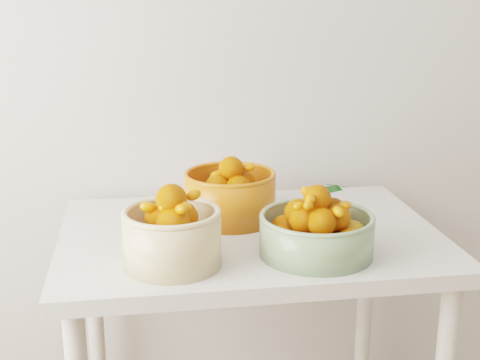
% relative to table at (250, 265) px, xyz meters
% --- Properties ---
extents(table, '(1.00, 0.70, 0.75)m').
position_rel_table_xyz_m(table, '(0.00, 0.00, 0.00)').
color(table, silver).
rests_on(table, ground).
extents(bowl_cream, '(0.27, 0.27, 0.20)m').
position_rel_table_xyz_m(bowl_cream, '(-0.21, -0.19, 0.17)').
color(bowl_cream, '#DEBF89').
rests_on(bowl_cream, table).
extents(bowl_green, '(0.32, 0.32, 0.18)m').
position_rel_table_xyz_m(bowl_green, '(0.13, -0.18, 0.16)').
color(bowl_green, gray).
rests_on(bowl_green, table).
extents(bowl_orange, '(0.28, 0.28, 0.18)m').
position_rel_table_xyz_m(bowl_orange, '(-0.04, 0.10, 0.17)').
color(bowl_orange, '#D15813').
rests_on(bowl_orange, table).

